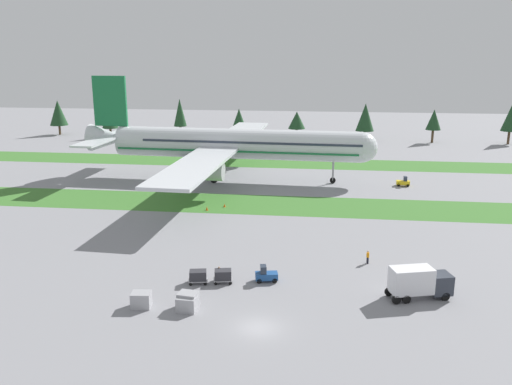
# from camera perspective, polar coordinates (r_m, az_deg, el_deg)

# --- Properties ---
(ground_plane) EXTENTS (400.00, 400.00, 0.00)m
(ground_plane) POSITION_cam_1_polar(r_m,az_deg,el_deg) (53.93, 0.29, -14.20)
(ground_plane) COLOR gray
(grass_strip_near) EXTENTS (320.00, 12.69, 0.01)m
(grass_strip_near) POSITION_cam_1_polar(r_m,az_deg,el_deg) (94.31, 3.37, -1.38)
(grass_strip_near) COLOR #3D752D
(grass_strip_near) RESTS_ON ground
(grass_strip_far) EXTENTS (320.00, 12.69, 0.01)m
(grass_strip_far) POSITION_cam_1_polar(r_m,az_deg,el_deg) (130.61, 4.43, 3.13)
(grass_strip_far) COLOR #3D752D
(grass_strip_far) RESTS_ON ground
(airliner) EXTENTS (61.33, 75.38, 21.31)m
(airliner) POSITION_cam_1_polar(r_m,az_deg,el_deg) (112.47, -2.99, 5.23)
(airliner) COLOR silver
(airliner) RESTS_ON ground
(baggage_tug) EXTENTS (2.80, 1.76, 1.97)m
(baggage_tug) POSITION_cam_1_polar(r_m,az_deg,el_deg) (63.48, 1.06, -8.75)
(baggage_tug) COLOR #1E4C8E
(baggage_tug) RESTS_ON ground
(cargo_dolly_lead) EXTENTS (2.44, 1.88, 1.55)m
(cargo_dolly_lead) POSITION_cam_1_polar(r_m,az_deg,el_deg) (63.24, -3.53, -8.76)
(cargo_dolly_lead) COLOR #A3A3A8
(cargo_dolly_lead) RESTS_ON ground
(cargo_dolly_second) EXTENTS (2.44, 1.88, 1.55)m
(cargo_dolly_second) POSITION_cam_1_polar(r_m,az_deg,el_deg) (63.31, -6.19, -8.80)
(cargo_dolly_second) COLOR #A3A3A8
(cargo_dolly_second) RESTS_ON ground
(catering_truck) EXTENTS (7.32, 4.11, 3.58)m
(catering_truck) POSITION_cam_1_polar(r_m,az_deg,el_deg) (61.56, 16.96, -9.04)
(catering_truck) COLOR #2D333D
(catering_truck) RESTS_ON ground
(pushback_tractor) EXTENTS (2.66, 1.43, 1.97)m
(pushback_tractor) POSITION_cam_1_polar(r_m,az_deg,el_deg) (111.69, 15.40, 1.08)
(pushback_tractor) COLOR yellow
(pushback_tractor) RESTS_ON ground
(ground_crew_marshaller) EXTENTS (0.55, 0.36, 1.74)m
(ground_crew_marshaller) POSITION_cam_1_polar(r_m,az_deg,el_deg) (63.81, -3.94, -8.52)
(ground_crew_marshaller) COLOR black
(ground_crew_marshaller) RESTS_ON ground
(ground_crew_loader) EXTENTS (0.36, 0.53, 1.74)m
(ground_crew_loader) POSITION_cam_1_polar(r_m,az_deg,el_deg) (69.97, 11.80, -6.67)
(ground_crew_loader) COLOR black
(ground_crew_loader) RESTS_ON ground
(uld_container_0) EXTENTS (2.15, 1.79, 1.65)m
(uld_container_0) POSITION_cam_1_polar(r_m,az_deg,el_deg) (58.75, -12.11, -11.09)
(uld_container_0) COLOR #A3A3A8
(uld_container_0) RESTS_ON ground
(uld_container_1) EXTENTS (2.10, 1.73, 1.53)m
(uld_container_1) POSITION_cam_1_polar(r_m,az_deg,el_deg) (57.26, -7.36, -11.66)
(uld_container_1) COLOR #A3A3A8
(uld_container_1) RESTS_ON ground
(uld_container_2) EXTENTS (2.20, 1.86, 1.78)m
(uld_container_2) POSITION_cam_1_polar(r_m,az_deg,el_deg) (57.64, -7.23, -11.32)
(uld_container_2) COLOR #A3A3A8
(uld_container_2) RESTS_ON ground
(taxiway_marker_0) EXTENTS (0.44, 0.44, 0.69)m
(taxiway_marker_0) POSITION_cam_1_polar(r_m,az_deg,el_deg) (91.54, -5.25, -1.69)
(taxiway_marker_0) COLOR orange
(taxiway_marker_0) RESTS_ON ground
(taxiway_marker_1) EXTENTS (0.44, 0.44, 0.64)m
(taxiway_marker_1) POSITION_cam_1_polar(r_m,az_deg,el_deg) (93.25, -3.37, -1.37)
(taxiway_marker_1) COLOR orange
(taxiway_marker_1) RESTS_ON ground
(distant_tree_line) EXTENTS (164.29, 9.74, 12.30)m
(distant_tree_line) POSITION_cam_1_polar(r_m,az_deg,el_deg) (165.83, 2.18, 8.05)
(distant_tree_line) COLOR #4C3823
(distant_tree_line) RESTS_ON ground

